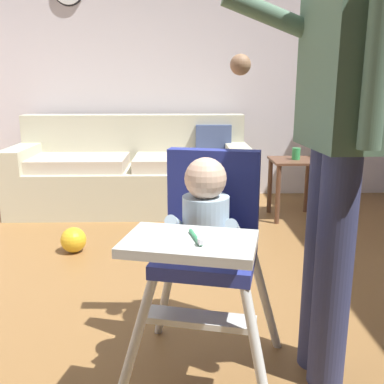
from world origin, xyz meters
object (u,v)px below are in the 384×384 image
(sippy_cup, at_px, (296,154))
(toy_ball, at_px, (73,240))
(high_chair, at_px, (207,231))
(couch, at_px, (133,173))
(adult_standing, at_px, (336,136))
(side_table, at_px, (294,175))

(sippy_cup, bearing_deg, toy_ball, -155.91)
(sippy_cup, bearing_deg, high_chair, -112.49)
(couch, distance_m, sippy_cup, 1.51)
(couch, xyz_separation_m, sippy_cup, (1.44, -0.38, 0.24))
(high_chair, relative_size, adult_standing, 0.53)
(adult_standing, distance_m, side_table, 2.26)
(couch, bearing_deg, sippy_cup, 75.10)
(toy_ball, bearing_deg, couch, 75.29)
(toy_ball, relative_size, side_table, 0.34)
(adult_standing, xyz_separation_m, sippy_cup, (0.43, 2.14, -0.40))
(high_chair, distance_m, sippy_cup, 2.34)
(high_chair, bearing_deg, adult_standing, 105.95)
(side_table, height_order, sippy_cup, sippy_cup)
(adult_standing, xyz_separation_m, toy_ball, (-1.31, 1.36, -0.88))
(high_chair, xyz_separation_m, side_table, (0.89, 2.16, -0.24))
(adult_standing, distance_m, sippy_cup, 2.22)
(side_table, bearing_deg, adult_standing, -101.14)
(adult_standing, bearing_deg, sippy_cup, -104.36)
(toy_ball, xyz_separation_m, side_table, (1.74, 0.78, 0.29))
(adult_standing, height_order, side_table, adult_standing)
(toy_ball, relative_size, sippy_cup, 1.79)
(couch, xyz_separation_m, high_chair, (0.55, -2.54, 0.29))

